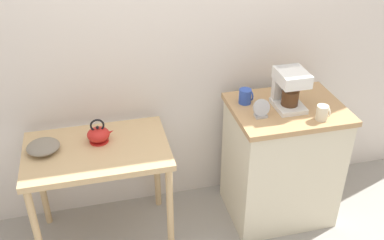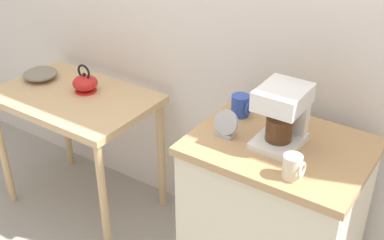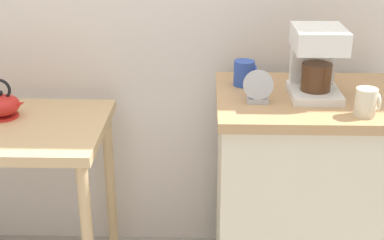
% 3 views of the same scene
% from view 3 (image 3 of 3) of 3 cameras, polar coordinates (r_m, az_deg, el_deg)
% --- Properties ---
extents(kitchen_counter, '(0.73, 0.57, 0.89)m').
position_cam_3_polar(kitchen_counter, '(2.28, 11.72, -8.04)').
color(kitchen_counter, beige).
rests_on(kitchen_counter, ground_plane).
extents(teakettle, '(0.17, 0.14, 0.16)m').
position_cam_3_polar(teakettle, '(2.32, -19.11, 1.47)').
color(teakettle, red).
rests_on(teakettle, wooden_table).
extents(coffee_maker, '(0.18, 0.22, 0.26)m').
position_cam_3_polar(coffee_maker, '(2.06, 12.78, 6.28)').
color(coffee_maker, white).
rests_on(coffee_maker, kitchen_counter).
extents(mug_small_cream, '(0.08, 0.07, 0.10)m').
position_cam_3_polar(mug_small_cream, '(1.93, 17.72, 1.78)').
color(mug_small_cream, beige).
rests_on(mug_small_cream, kitchen_counter).
extents(mug_blue, '(0.09, 0.08, 0.10)m').
position_cam_3_polar(mug_blue, '(2.15, 5.51, 4.87)').
color(mug_blue, '#2D4CAD').
rests_on(mug_blue, kitchen_counter).
extents(table_clock, '(0.11, 0.05, 0.12)m').
position_cam_3_polar(table_clock, '(1.97, 6.89, 3.30)').
color(table_clock, '#B2B5BA').
rests_on(table_clock, kitchen_counter).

